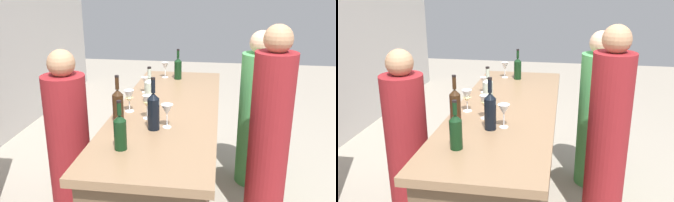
{
  "view_description": "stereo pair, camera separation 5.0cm",
  "coord_description": "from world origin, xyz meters",
  "views": [
    {
      "loc": [
        -2.54,
        -0.36,
        1.9
      ],
      "look_at": [
        0.0,
        0.0,
        1.03
      ],
      "focal_mm": 39.32,
      "sensor_mm": 36.0,
      "label": 1
    },
    {
      "loc": [
        -2.53,
        -0.41,
        1.9
      ],
      "look_at": [
        0.0,
        0.0,
        1.03
      ],
      "focal_mm": 39.32,
      "sensor_mm": 36.0,
      "label": 2
    }
  ],
  "objects": [
    {
      "name": "bar_counter",
      "position": [
        0.0,
        0.0,
        0.5
      ],
      "size": [
        2.17,
        0.74,
        0.98
      ],
      "color": "brown",
      "rests_on": "ground"
    },
    {
      "name": "wine_bottle_leftmost_dark_green",
      "position": [
        -0.73,
        0.16,
        1.09
      ],
      "size": [
        0.07,
        0.07,
        0.29
      ],
      "color": "black",
      "rests_on": "bar_counter"
    },
    {
      "name": "wine_bottle_second_left_near_black",
      "position": [
        -0.42,
        0.03,
        1.11
      ],
      "size": [
        0.08,
        0.08,
        0.34
      ],
      "color": "black",
      "rests_on": "bar_counter"
    },
    {
      "name": "wine_bottle_center_amber_brown",
      "position": [
        -0.34,
        0.28,
        1.11
      ],
      "size": [
        0.07,
        0.07,
        0.32
      ],
      "color": "#331E0F",
      "rests_on": "bar_counter"
    },
    {
      "name": "wine_bottle_second_right_clear_pale",
      "position": [
        0.07,
        0.15,
        1.09
      ],
      "size": [
        0.08,
        0.08,
        0.29
      ],
      "color": "#B7C6B2",
      "rests_on": "bar_counter"
    },
    {
      "name": "wine_bottle_rightmost_dark_green",
      "position": [
        0.81,
        0.02,
        1.09
      ],
      "size": [
        0.07,
        0.07,
        0.29
      ],
      "color": "black",
      "rests_on": "bar_counter"
    },
    {
      "name": "wine_glass_near_left",
      "position": [
        -0.38,
        -0.05,
        1.1
      ],
      "size": [
        0.08,
        0.08,
        0.16
      ],
      "color": "white",
      "rests_on": "bar_counter"
    },
    {
      "name": "wine_glass_near_center",
      "position": [
        -0.24,
        0.11,
        1.1
      ],
      "size": [
        0.06,
        0.06,
        0.17
      ],
      "color": "white",
      "rests_on": "bar_counter"
    },
    {
      "name": "wine_glass_near_right",
      "position": [
        0.85,
        0.15,
        1.09
      ],
      "size": [
        0.07,
        0.07,
        0.15
      ],
      "color": "white",
      "rests_on": "bar_counter"
    },
    {
      "name": "wine_glass_far_left",
      "position": [
        0.34,
        0.24,
        1.08
      ],
      "size": [
        0.07,
        0.07,
        0.13
      ],
      "color": "white",
      "rests_on": "bar_counter"
    },
    {
      "name": "wine_glass_far_center",
      "position": [
        -0.12,
        0.26,
        1.09
      ],
      "size": [
        0.07,
        0.07,
        0.16
      ],
      "color": "white",
      "rests_on": "bar_counter"
    },
    {
      "name": "person_left_guest",
      "position": [
        0.09,
        -0.76,
        0.75
      ],
      "size": [
        0.36,
        0.36,
        1.6
      ],
      "rotation": [
        0.0,
        0.0,
        1.39
      ],
      "color": "maroon",
      "rests_on": "ground"
    },
    {
      "name": "person_center_guest",
      "position": [
        0.74,
        -0.72,
        0.68
      ],
      "size": [
        0.39,
        0.39,
        1.47
      ],
      "rotation": [
        0.0,
        0.0,
        1.38
      ],
      "color": "#4CA559",
      "rests_on": "ground"
    },
    {
      "name": "person_right_guest",
      "position": [
        -0.15,
        0.73,
        0.66
      ],
      "size": [
        0.37,
        0.37,
        1.43
      ],
      "rotation": [
        0.0,
        0.0,
        -1.38
      ],
      "color": "maroon",
      "rests_on": "ground"
    }
  ]
}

